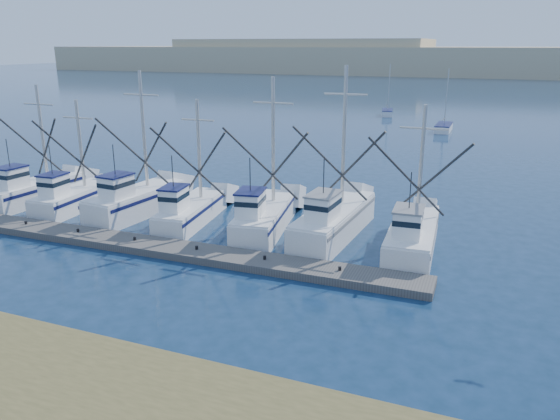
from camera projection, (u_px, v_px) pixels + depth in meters
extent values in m
plane|color=#0D263D|center=(257.00, 330.00, 22.03)|extent=(500.00, 500.00, 0.00)
cube|color=#58544F|center=(150.00, 246.00, 30.66)|extent=(31.15, 2.49, 0.42)
cube|color=tan|center=(483.00, 61.00, 206.99)|extent=(360.00, 60.00, 10.00)
cube|color=white|center=(36.00, 192.00, 39.81)|extent=(2.87, 7.66, 1.44)
cube|color=white|center=(12.00, 178.00, 37.67)|extent=(1.51, 1.92, 1.50)
cylinder|color=#B7B2A8|center=(42.00, 133.00, 39.74)|extent=(0.22, 0.22, 6.88)
cube|color=white|center=(75.00, 200.00, 38.08)|extent=(2.64, 6.85, 1.30)
cube|color=white|center=(54.00, 186.00, 36.15)|extent=(1.40, 1.71, 1.50)
cylinder|color=#B7B2A8|center=(80.00, 144.00, 38.02)|extent=(0.22, 0.22, 6.15)
cube|color=white|center=(137.00, 203.00, 36.70)|extent=(3.22, 7.88, 1.63)
cube|color=white|center=(116.00, 187.00, 34.50)|extent=(1.60, 2.01, 1.50)
cylinder|color=#B7B2A8|center=(144.00, 130.00, 36.49)|extent=(0.22, 0.22, 7.82)
cube|color=white|center=(192.00, 213.00, 35.16)|extent=(3.12, 7.71, 1.26)
cube|color=white|center=(174.00, 200.00, 33.05)|extent=(1.46, 1.98, 1.50)
cylinder|color=#B7B2A8|center=(199.00, 150.00, 35.17)|extent=(0.22, 0.22, 6.50)
cube|color=white|center=(265.00, 219.00, 33.56)|extent=(3.67, 8.30, 1.49)
cube|color=white|center=(251.00, 205.00, 31.30)|extent=(1.67, 2.16, 1.50)
cylinder|color=#B7B2A8|center=(273.00, 141.00, 33.43)|extent=(0.22, 0.22, 7.74)
cube|color=white|center=(334.00, 223.00, 32.49)|extent=(2.86, 9.22, 1.69)
cube|color=white|center=(323.00, 208.00, 29.96)|extent=(1.49, 2.29, 1.50)
cylinder|color=#B7B2A8|center=(344.00, 136.00, 32.43)|extent=(0.22, 0.22, 8.23)
cube|color=white|center=(412.00, 238.00, 30.49)|extent=(2.88, 8.38, 1.42)
cube|color=white|center=(408.00, 224.00, 28.19)|extent=(1.50, 2.09, 1.50)
cylinder|color=#B7B2A8|center=(421.00, 163.00, 30.59)|extent=(0.22, 0.22, 6.51)
cube|color=white|center=(444.00, 128.00, 72.06)|extent=(1.84, 5.47, 0.90)
cylinder|color=#B7B2A8|center=(447.00, 97.00, 71.14)|extent=(0.12, 0.12, 7.20)
cube|color=white|center=(387.00, 113.00, 87.81)|extent=(2.37, 4.90, 0.90)
cylinder|color=#B7B2A8|center=(389.00, 87.00, 86.89)|extent=(0.12, 0.12, 7.20)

